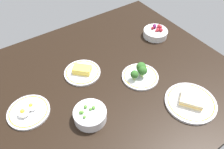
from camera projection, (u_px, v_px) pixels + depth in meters
The scene contains 7 objects.
dining_table at pixel (112, 80), 112.00cm from camera, with size 118.24×105.80×4.00cm, color black.
bowl_peas at pixel (90, 115), 92.10cm from camera, with size 13.80×13.80×6.24cm.
bowl_berries at pixel (156, 33), 132.41cm from camera, with size 14.17×14.17×6.03cm.
plate_eggs at pixel (28, 111), 95.39cm from camera, with size 17.93×17.93×4.50cm.
plate_sandwich at pixel (191, 102), 98.64cm from camera, with size 22.51×22.51×4.40cm.
plate_cheese at pixel (82, 72), 111.68cm from camera, with size 17.96×17.96×4.14cm.
plate_broccoli at pixel (140, 74), 108.97cm from camera, with size 17.85×17.85×7.20cm.
Camera 1 is at (-42.52, -62.91, 84.37)cm, focal length 36.18 mm.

